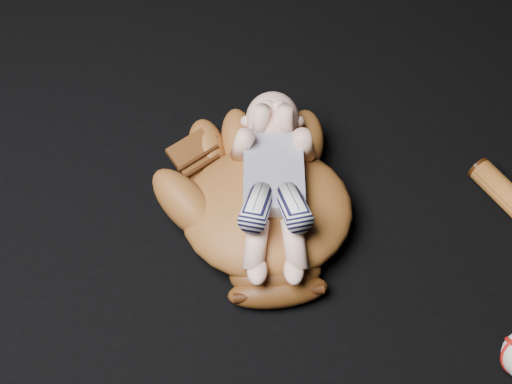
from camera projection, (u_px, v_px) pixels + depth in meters
baseball_glove at (267, 205)px, 1.19m from camera, size 0.42×0.46×0.13m
newborn_baby at (274, 184)px, 1.14m from camera, size 0.18×0.36×0.14m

